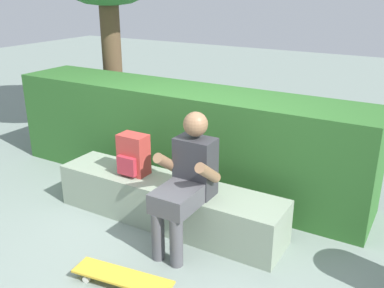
# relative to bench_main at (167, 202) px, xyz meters

# --- Properties ---
(ground_plane) EXTENTS (24.00, 24.00, 0.00)m
(ground_plane) POSITION_rel_bench_main_xyz_m (0.00, -0.26, -0.21)
(ground_plane) COLOR gray
(bench_main) EXTENTS (2.30, 0.49, 0.43)m
(bench_main) POSITION_rel_bench_main_xyz_m (0.00, 0.00, 0.00)
(bench_main) COLOR gray
(bench_main) RESTS_ON ground
(person_skater) EXTENTS (0.49, 0.62, 1.18)m
(person_skater) POSITION_rel_bench_main_xyz_m (0.35, -0.22, 0.42)
(person_skater) COLOR #333338
(person_skater) RESTS_ON ground
(skateboard_near_person) EXTENTS (0.82, 0.31, 0.09)m
(skateboard_near_person) POSITION_rel_bench_main_xyz_m (0.23, -0.96, -0.14)
(skateboard_near_person) COLOR gold
(skateboard_near_person) RESTS_ON ground
(backpack_on_bench) EXTENTS (0.28, 0.23, 0.40)m
(backpack_on_bench) POSITION_rel_bench_main_xyz_m (-0.38, -0.01, 0.41)
(backpack_on_bench) COLOR #B23833
(backpack_on_bench) RESTS_ON bench_main
(hedge_row) EXTENTS (4.24, 0.77, 1.10)m
(hedge_row) POSITION_rel_bench_main_xyz_m (-0.39, 0.88, 0.34)
(hedge_row) COLOR #2D6127
(hedge_row) RESTS_ON ground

